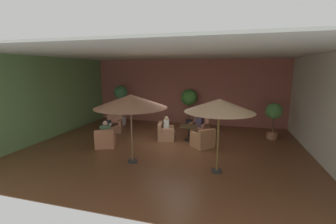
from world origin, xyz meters
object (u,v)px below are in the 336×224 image
(armchair_front_left_east, at_px, (114,126))
(patio_umbrella_tall_red, at_px, (131,101))
(potted_tree_left_corner, at_px, (189,99))
(cafe_table_front_left, at_px, (110,128))
(potted_tree_mid_left, at_px, (121,98))
(armchair_front_right_north, at_px, (166,133))
(patio_umbrella_center_beige, at_px, (219,106))
(patron_by_window, at_px, (105,130))
(cafe_table_front_right, at_px, (189,129))
(armchair_front_right_south, at_px, (199,129))
(potted_tree_mid_right, at_px, (274,115))
(iced_drink_cup, at_px, (110,124))
(patron_blue_shirt, at_px, (166,124))
(patron_with_friend, at_px, (199,121))
(open_laptop, at_px, (108,123))
(armchair_front_left_north, at_px, (106,140))
(armchair_front_right_east, at_px, (203,140))

(armchair_front_left_east, relative_size, patio_umbrella_tall_red, 0.40)
(potted_tree_left_corner, bearing_deg, cafe_table_front_left, -133.58)
(patio_umbrella_tall_red, height_order, potted_tree_mid_left, patio_umbrella_tall_red)
(armchair_front_right_north, height_order, patio_umbrella_center_beige, patio_umbrella_center_beige)
(armchair_front_left_east, relative_size, patron_by_window, 1.41)
(cafe_table_front_right, height_order, patio_umbrella_center_beige, patio_umbrella_center_beige)
(armchair_front_right_south, distance_m, patio_umbrella_tall_red, 4.61)
(potted_tree_left_corner, bearing_deg, patio_umbrella_tall_red, -100.03)
(potted_tree_mid_right, distance_m, iced_drink_cup, 7.28)
(patron_blue_shirt, relative_size, iced_drink_cup, 6.10)
(potted_tree_left_corner, height_order, patron_with_friend, potted_tree_left_corner)
(armchair_front_left_east, relative_size, open_laptop, 2.67)
(cafe_table_front_right, distance_m, open_laptop, 3.67)
(patio_umbrella_center_beige, bearing_deg, cafe_table_front_right, 115.39)
(patron_with_friend, bearing_deg, armchair_front_right_south, 70.52)
(armchair_front_left_east, bearing_deg, patio_umbrella_center_beige, -32.16)
(cafe_table_front_left, bearing_deg, potted_tree_mid_left, 104.91)
(armchair_front_left_north, bearing_deg, armchair_front_right_east, 14.59)
(armchair_front_right_south, distance_m, patron_with_friend, 0.39)
(patio_umbrella_tall_red, relative_size, iced_drink_cup, 21.56)
(armchair_front_right_east, bearing_deg, cafe_table_front_right, 133.81)
(potted_tree_mid_left, bearing_deg, patio_umbrella_tall_red, -59.63)
(armchair_front_right_south, height_order, potted_tree_mid_left, potted_tree_mid_left)
(potted_tree_mid_right, relative_size, open_laptop, 4.64)
(patio_umbrella_tall_red, distance_m, potted_tree_left_corner, 5.55)
(patron_with_friend, height_order, open_laptop, patron_with_friend)
(patio_umbrella_tall_red, distance_m, potted_tree_mid_right, 6.53)
(cafe_table_front_left, distance_m, armchair_front_left_north, 1.15)
(armchair_front_right_north, bearing_deg, patron_with_friend, 40.37)
(armchair_front_left_east, height_order, potted_tree_left_corner, potted_tree_left_corner)
(armchair_front_right_east, relative_size, potted_tree_mid_right, 0.64)
(armchair_front_left_east, relative_size, potted_tree_mid_right, 0.58)
(armchair_front_right_south, height_order, patio_umbrella_tall_red, patio_umbrella_tall_red)
(armchair_front_right_east, xyz_separation_m, patio_umbrella_tall_red, (-2.13, -2.15, 1.78))
(patio_umbrella_center_beige, distance_m, patron_blue_shirt, 3.85)
(armchair_front_left_east, xyz_separation_m, potted_tree_left_corner, (3.42, 2.15, 1.20))
(armchair_front_left_north, bearing_deg, potted_tree_left_corner, 58.13)
(armchair_front_right_east, distance_m, potted_tree_mid_right, 3.55)
(patio_umbrella_tall_red, bearing_deg, potted_tree_mid_left, 120.37)
(armchair_front_left_north, height_order, armchair_front_right_south, armchair_front_right_south)
(patron_by_window, bearing_deg, patron_blue_shirt, 34.85)
(armchair_front_right_east, xyz_separation_m, armchair_front_right_south, (-0.37, 1.72, -0.00))
(armchair_front_right_east, height_order, potted_tree_mid_left, potted_tree_mid_left)
(armchair_front_right_south, bearing_deg, cafe_table_front_right, -109.48)
(cafe_table_front_left, height_order, armchair_front_right_north, armchair_front_right_north)
(cafe_table_front_right, xyz_separation_m, patio_umbrella_center_beige, (1.38, -2.92, 1.54))
(patron_with_friend, bearing_deg, armchair_front_right_east, -77.19)
(patio_umbrella_center_beige, bearing_deg, armchair_front_right_east, 107.18)
(potted_tree_mid_right, bearing_deg, patio_umbrella_center_beige, -118.45)
(patio_umbrella_tall_red, distance_m, patron_by_window, 2.51)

